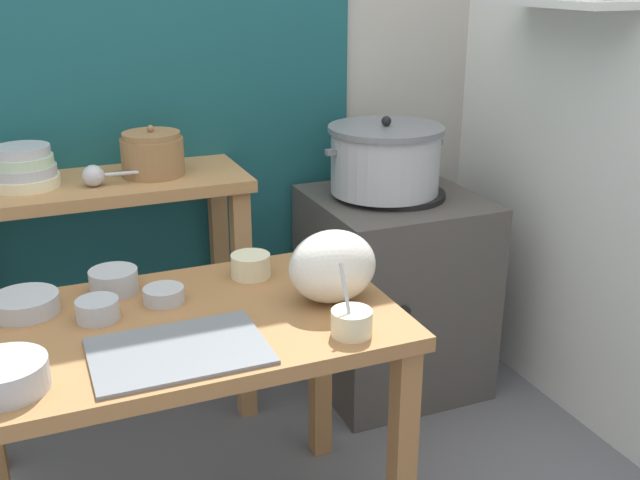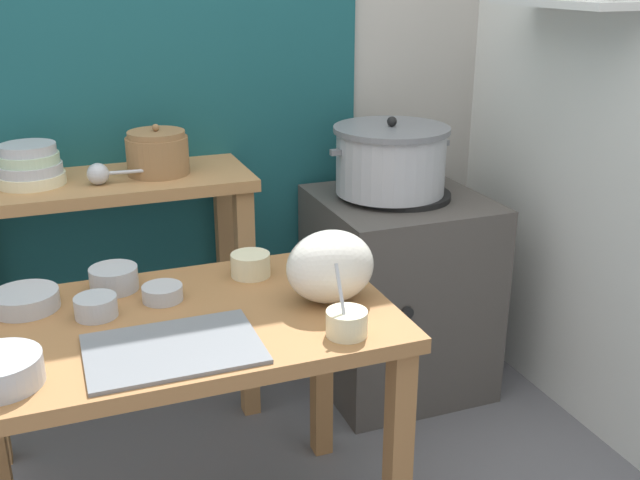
# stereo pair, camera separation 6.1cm
# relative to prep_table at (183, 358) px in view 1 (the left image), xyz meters

# --- Properties ---
(wall_back) EXTENTS (4.40, 0.12, 2.60)m
(wall_back) POSITION_rel_prep_table_xyz_m (0.17, 1.01, 0.69)
(wall_back) COLOR #B2ADA3
(wall_back) RESTS_ON ground
(wall_right) EXTENTS (0.30, 3.20, 2.60)m
(wall_right) POSITION_rel_prep_table_xyz_m (1.49, 0.12, 0.69)
(wall_right) COLOR silver
(wall_right) RESTS_ON ground
(prep_table) EXTENTS (1.10, 0.66, 0.72)m
(prep_table) POSITION_rel_prep_table_xyz_m (0.00, 0.00, 0.00)
(prep_table) COLOR #9E6B3D
(prep_table) RESTS_ON ground
(back_shelf_table) EXTENTS (0.96, 0.40, 0.90)m
(back_shelf_table) POSITION_rel_prep_table_xyz_m (-0.09, 0.75, 0.07)
(back_shelf_table) COLOR #B27F4C
(back_shelf_table) RESTS_ON ground
(stove_block) EXTENTS (0.60, 0.61, 0.78)m
(stove_block) POSITION_rel_prep_table_xyz_m (0.94, 0.62, -0.23)
(stove_block) COLOR #4C4742
(stove_block) RESTS_ON ground
(steamer_pot) EXTENTS (0.47, 0.42, 0.28)m
(steamer_pot) POSITION_rel_prep_table_xyz_m (0.90, 0.64, 0.29)
(steamer_pot) COLOR #B7BABF
(steamer_pot) RESTS_ON stove_block
(clay_pot) EXTENTS (0.21, 0.21, 0.17)m
(clay_pot) POSITION_rel_prep_table_xyz_m (0.09, 0.75, 0.36)
(clay_pot) COLOR olive
(clay_pot) RESTS_ON back_shelf_table
(bowl_stack_enamel) EXTENTS (0.21, 0.21, 0.13)m
(bowl_stack_enamel) POSITION_rel_prep_table_xyz_m (-0.31, 0.76, 0.35)
(bowl_stack_enamel) COLOR beige
(bowl_stack_enamel) RESTS_ON back_shelf_table
(ladle) EXTENTS (0.26, 0.07, 0.07)m
(ladle) POSITION_rel_prep_table_xyz_m (-0.10, 0.68, 0.33)
(ladle) COLOR #B7BABF
(ladle) RESTS_ON back_shelf_table
(serving_tray) EXTENTS (0.40, 0.28, 0.01)m
(serving_tray) POSITION_rel_prep_table_xyz_m (-0.04, -0.17, 0.12)
(serving_tray) COLOR slate
(serving_tray) RESTS_ON prep_table
(plastic_bag) EXTENTS (0.24, 0.18, 0.20)m
(plastic_bag) POSITION_rel_prep_table_xyz_m (0.40, -0.04, 0.21)
(plastic_bag) COLOR silver
(plastic_bag) RESTS_ON prep_table
(prep_bowl_0) EXTENTS (0.11, 0.11, 0.05)m
(prep_bowl_0) POSITION_rel_prep_table_xyz_m (-0.19, 0.08, 0.14)
(prep_bowl_0) COLOR #B7BABF
(prep_bowl_0) RESTS_ON prep_table
(prep_bowl_1) EXTENTS (0.17, 0.17, 0.05)m
(prep_bowl_1) POSITION_rel_prep_table_xyz_m (-0.36, 0.19, 0.14)
(prep_bowl_1) COLOR #B7BABF
(prep_bowl_1) RESTS_ON prep_table
(prep_bowl_2) EXTENTS (0.10, 0.10, 0.18)m
(prep_bowl_2) POSITION_rel_prep_table_xyz_m (0.37, -0.24, 0.15)
(prep_bowl_2) COLOR beige
(prep_bowl_2) RESTS_ON prep_table
(prep_bowl_3) EXTENTS (0.13, 0.13, 0.06)m
(prep_bowl_3) POSITION_rel_prep_table_xyz_m (-0.13, 0.24, 0.15)
(prep_bowl_3) COLOR #B7BABF
(prep_bowl_3) RESTS_ON prep_table
(prep_bowl_4) EXTENTS (0.18, 0.18, 0.07)m
(prep_bowl_4) POSITION_rel_prep_table_xyz_m (-0.41, -0.19, 0.15)
(prep_bowl_4) COLOR #B7BABF
(prep_bowl_4) RESTS_ON prep_table
(prep_bowl_5) EXTENTS (0.11, 0.11, 0.07)m
(prep_bowl_5) POSITION_rel_prep_table_xyz_m (0.25, 0.20, 0.15)
(prep_bowl_5) COLOR beige
(prep_bowl_5) RESTS_ON prep_table
(prep_bowl_6) EXTENTS (0.11, 0.11, 0.04)m
(prep_bowl_6) POSITION_rel_prep_table_xyz_m (-0.02, 0.12, 0.13)
(prep_bowl_6) COLOR #B7BABF
(prep_bowl_6) RESTS_ON prep_table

